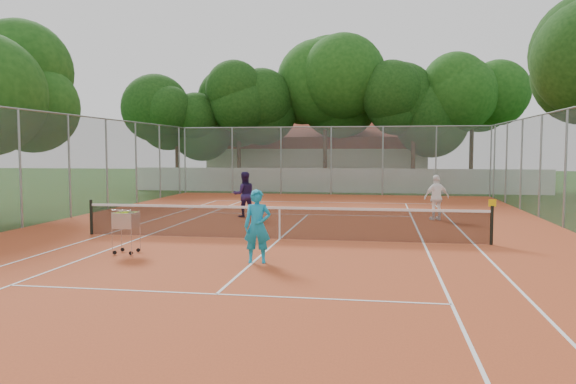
% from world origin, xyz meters
% --- Properties ---
extents(ground, '(120.00, 120.00, 0.00)m').
position_xyz_m(ground, '(0.00, 0.00, 0.00)').
color(ground, '#173B10').
rests_on(ground, ground).
extents(court_pad, '(18.00, 34.00, 0.02)m').
position_xyz_m(court_pad, '(0.00, 0.00, 0.01)').
color(court_pad, '#B04722').
rests_on(court_pad, ground).
extents(court_lines, '(10.98, 23.78, 0.01)m').
position_xyz_m(court_lines, '(0.00, 0.00, 0.02)').
color(court_lines, white).
rests_on(court_lines, court_pad).
extents(tennis_net, '(11.88, 0.10, 0.98)m').
position_xyz_m(tennis_net, '(0.00, 0.00, 0.51)').
color(tennis_net, black).
rests_on(tennis_net, court_pad).
extents(perimeter_fence, '(18.00, 34.00, 4.00)m').
position_xyz_m(perimeter_fence, '(0.00, 0.00, 2.00)').
color(perimeter_fence, slate).
rests_on(perimeter_fence, ground).
extents(boundary_wall, '(26.00, 0.30, 1.50)m').
position_xyz_m(boundary_wall, '(0.00, 19.00, 0.75)').
color(boundary_wall, white).
rests_on(boundary_wall, ground).
extents(clubhouse, '(16.40, 9.00, 4.40)m').
position_xyz_m(clubhouse, '(-2.00, 29.00, 2.20)').
color(clubhouse, beige).
rests_on(clubhouse, ground).
extents(tropical_trees, '(29.00, 19.00, 10.00)m').
position_xyz_m(tropical_trees, '(0.00, 22.00, 5.00)').
color(tropical_trees, black).
rests_on(tropical_trees, ground).
extents(player_near, '(0.68, 0.50, 1.70)m').
position_xyz_m(player_near, '(0.11, -3.46, 0.87)').
color(player_near, '#1695C2').
rests_on(player_near, court_pad).
extents(player_far_left, '(1.05, 0.95, 1.77)m').
position_xyz_m(player_far_left, '(-2.36, 5.24, 0.91)').
color(player_far_left, '#231746').
rests_on(player_far_left, court_pad).
extents(player_far_right, '(1.07, 0.76, 1.69)m').
position_xyz_m(player_far_right, '(4.97, 5.47, 0.87)').
color(player_far_right, white).
rests_on(player_far_right, court_pad).
extents(ball_hopper, '(0.71, 0.71, 1.15)m').
position_xyz_m(ball_hopper, '(-3.40, -2.90, 0.59)').
color(ball_hopper, silver).
rests_on(ball_hopper, court_pad).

